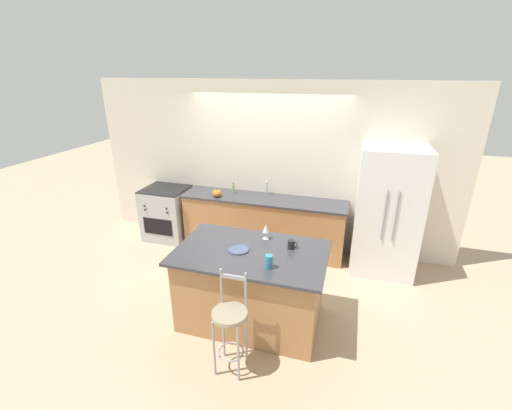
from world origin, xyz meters
TOP-DOWN VIEW (x-y plane):
  - ground_plane at (0.00, 0.00)m, footprint 18.00×18.00m
  - wall_back at (0.00, 0.65)m, footprint 6.00×0.07m
  - back_counter at (0.00, 0.35)m, footprint 2.66×0.63m
  - sink_faucet at (0.00, 0.54)m, footprint 0.02×0.13m
  - kitchen_island at (0.34, -1.40)m, footprint 1.70×1.06m
  - refrigerator at (1.87, 0.26)m, footprint 0.89×0.78m
  - oven_range at (-1.75, 0.29)m, footprint 0.74×0.70m
  - bar_stool_near at (0.36, -2.15)m, footprint 0.34×0.34m
  - dinner_plate at (0.20, -1.42)m, footprint 0.24×0.24m
  - wine_glass at (0.42, -1.06)m, footprint 0.08×0.08m
  - coffee_mug at (0.76, -1.21)m, footprint 0.12×0.08m
  - tumbler_cup at (0.61, -1.68)m, footprint 0.08×0.08m
  - pumpkin_decoration at (-0.74, 0.19)m, footprint 0.15×0.15m
  - soap_bottle at (-0.54, 0.43)m, footprint 0.05×0.05m

SIDE VIEW (x-z plane):
  - ground_plane at x=0.00m, z-range 0.00..0.00m
  - back_counter at x=0.00m, z-range 0.00..0.92m
  - oven_range at x=-1.75m, z-range 0.00..0.92m
  - kitchen_island at x=0.34m, z-range 0.00..0.94m
  - bar_stool_near at x=0.36m, z-range 0.03..1.10m
  - refrigerator at x=1.87m, z-range 0.00..1.88m
  - dinner_plate at x=0.20m, z-range 0.94..0.96m
  - pumpkin_decoration at x=-0.74m, z-range 0.90..1.05m
  - soap_bottle at x=-0.54m, z-range 0.90..1.08m
  - coffee_mug at x=0.76m, z-range 0.94..1.04m
  - tumbler_cup at x=0.61m, z-range 0.94..1.08m
  - sink_faucet at x=0.00m, z-range 0.94..1.16m
  - wine_glass at x=0.42m, z-range 0.98..1.17m
  - wall_back at x=0.00m, z-range 0.00..2.70m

